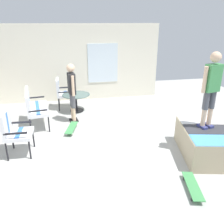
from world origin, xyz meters
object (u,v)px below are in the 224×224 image
(patio_bench, at_px, (33,105))
(skateboard_by_bench, at_px, (72,128))
(patio_chair_by_wall, at_px, (13,129))
(patio_table, at_px, (76,99))
(patio_chair_near_house, at_px, (62,91))
(person_watching, at_px, (72,89))
(person_skater, at_px, (211,85))
(skateboard_spare, at_px, (193,186))
(skate_ramp, at_px, (209,142))

(patio_bench, relative_size, skateboard_by_bench, 1.59)
(patio_chair_by_wall, height_order, patio_table, patio_chair_by_wall)
(patio_bench, bearing_deg, patio_chair_near_house, -31.03)
(patio_bench, height_order, person_watching, person_watching)
(patio_chair_near_house, relative_size, person_watching, 0.60)
(patio_chair_by_wall, xyz_separation_m, person_skater, (-0.72, -4.14, 0.95))
(patio_table, relative_size, person_skater, 0.55)
(patio_table, bearing_deg, patio_chair_by_wall, 149.13)
(person_watching, bearing_deg, patio_chair_by_wall, 140.57)
(patio_chair_near_house, height_order, patio_chair_by_wall, same)
(patio_chair_near_house, xyz_separation_m, person_skater, (-3.60, -3.10, 0.95))
(patio_chair_by_wall, distance_m, skateboard_by_bench, 1.68)
(skateboard_by_bench, relative_size, skateboard_spare, 1.00)
(patio_chair_near_house, xyz_separation_m, patio_table, (-0.38, -0.45, -0.21))
(skateboard_spare, bearing_deg, patio_bench, 41.02)
(skate_ramp, distance_m, patio_table, 4.30)
(skate_ramp, bearing_deg, person_skater, 26.56)
(skate_ramp, relative_size, skateboard_by_bench, 2.61)
(patio_table, bearing_deg, person_skater, -140.49)
(patio_chair_by_wall, bearing_deg, skateboard_spare, -120.17)
(patio_bench, bearing_deg, patio_chair_by_wall, 170.88)
(person_skater, relative_size, skateboard_by_bench, 1.97)
(patio_chair_by_wall, height_order, skateboard_by_bench, patio_chair_by_wall)
(patio_bench, distance_m, person_watching, 1.16)
(patio_chair_near_house, bearing_deg, patio_table, -130.59)
(skateboard_by_bench, bearing_deg, skateboard_spare, -145.17)
(skateboard_by_bench, bearing_deg, skate_ramp, -121.85)
(skateboard_by_bench, xyz_separation_m, skateboard_spare, (-2.88, -2.00, 0.00))
(skateboard_spare, bearing_deg, person_skater, -36.60)
(skate_ramp, distance_m, skateboard_by_bench, 3.47)
(skateboard_spare, bearing_deg, skateboard_by_bench, 34.83)
(patio_bench, xyz_separation_m, person_skater, (-2.29, -3.89, 0.95))
(person_skater, distance_m, skateboard_spare, 2.08)
(skate_ramp, height_order, patio_table, skate_ramp)
(patio_table, relative_size, skateboard_spare, 1.09)
(patio_chair_by_wall, bearing_deg, person_watching, -39.43)
(person_skater, xyz_separation_m, skateboard_spare, (-1.18, 0.87, -1.48))
(skateboard_by_bench, bearing_deg, patio_chair_by_wall, 127.84)
(skate_ramp, bearing_deg, patio_table, 39.10)
(skate_ramp, distance_m, person_watching, 3.84)
(patio_chair_near_house, xyz_separation_m, skateboard_by_bench, (-1.90, -0.22, -0.53))
(patio_table, bearing_deg, skate_ramp, -140.90)
(patio_chair_near_house, height_order, skateboard_spare, patio_chair_near_house)
(patio_chair_near_house, height_order, patio_table, patio_chair_near_house)
(person_watching, relative_size, person_skater, 1.05)
(patio_chair_near_house, distance_m, skateboard_spare, 5.29)
(skate_ramp, xyz_separation_m, skateboard_by_bench, (1.83, 2.94, -0.22))
(patio_bench, bearing_deg, person_watching, -86.17)
(person_skater, xyz_separation_m, skateboard_by_bench, (1.70, 2.88, -1.48))
(patio_bench, bearing_deg, patio_table, -53.21)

